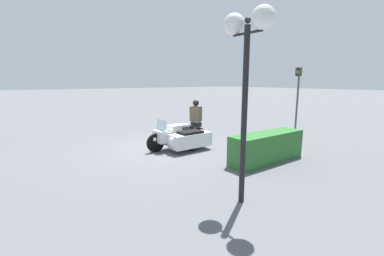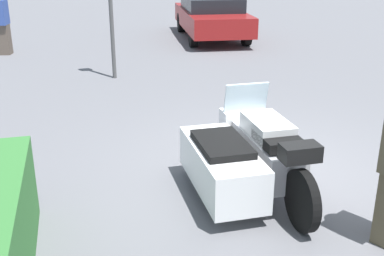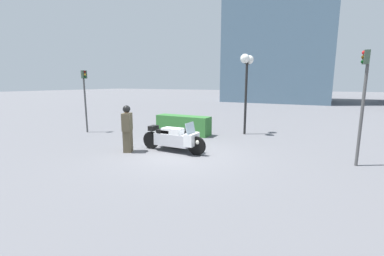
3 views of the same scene
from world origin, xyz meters
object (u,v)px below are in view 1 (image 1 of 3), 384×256
(hedge_bush_curbside, at_px, (267,147))
(officer_rider, at_px, (196,119))
(twin_lamp_post, at_px, (247,45))
(traffic_light_far, at_px, (298,91))
(police_motorcycle, at_px, (182,137))

(hedge_bush_curbside, bearing_deg, officer_rider, -91.65)
(officer_rider, xyz_separation_m, hedge_bush_curbside, (0.11, 3.92, -0.46))
(twin_lamp_post, xyz_separation_m, traffic_light_far, (-7.42, -3.40, -1.14))
(officer_rider, relative_size, traffic_light_far, 0.55)
(police_motorcycle, relative_size, hedge_bush_curbside, 0.96)
(officer_rider, bearing_deg, police_motorcycle, -168.51)
(traffic_light_far, bearing_deg, police_motorcycle, -5.05)
(twin_lamp_post, relative_size, traffic_light_far, 1.23)
(officer_rider, distance_m, traffic_light_far, 5.12)
(hedge_bush_curbside, xyz_separation_m, twin_lamp_post, (2.74, 1.46, 2.77))
(hedge_bush_curbside, relative_size, twin_lamp_post, 0.72)
(hedge_bush_curbside, xyz_separation_m, traffic_light_far, (-4.68, -1.94, 1.64))
(officer_rider, distance_m, twin_lamp_post, 6.52)
(officer_rider, xyz_separation_m, twin_lamp_post, (2.85, 5.39, 2.31))
(police_motorcycle, height_order, officer_rider, officer_rider)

